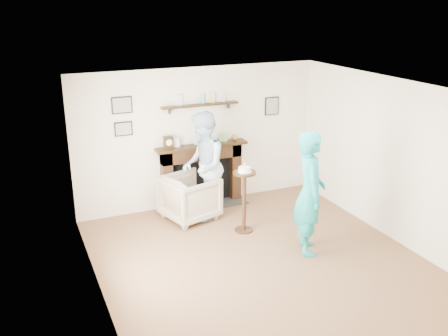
{
  "coord_description": "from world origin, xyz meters",
  "views": [
    {
      "loc": [
        -3.04,
        -5.56,
        3.62
      ],
      "look_at": [
        -0.22,
        0.9,
        1.2
      ],
      "focal_mm": 40.0,
      "sensor_mm": 36.0,
      "label": 1
    }
  ],
  "objects_px": {
    "woman": "(306,250)",
    "man": "(204,217)",
    "pedestal_table": "(244,190)",
    "armchair": "(190,218)"
  },
  "relations": [
    {
      "from": "woman",
      "to": "man",
      "type": "bearing_deg",
      "value": 51.8
    },
    {
      "from": "man",
      "to": "woman",
      "type": "bearing_deg",
      "value": 52.54
    },
    {
      "from": "man",
      "to": "woman",
      "type": "xyz_separation_m",
      "value": [
        0.99,
        -1.74,
        0.0
      ]
    },
    {
      "from": "pedestal_table",
      "to": "man",
      "type": "bearing_deg",
      "value": 118.12
    },
    {
      "from": "man",
      "to": "pedestal_table",
      "type": "distance_m",
      "value": 1.12
    },
    {
      "from": "woman",
      "to": "pedestal_table",
      "type": "relative_size",
      "value": 1.59
    },
    {
      "from": "armchair",
      "to": "pedestal_table",
      "type": "relative_size",
      "value": 0.72
    },
    {
      "from": "armchair",
      "to": "woman",
      "type": "xyz_separation_m",
      "value": [
        1.21,
        -1.79,
        0.0
      ]
    },
    {
      "from": "armchair",
      "to": "pedestal_table",
      "type": "height_order",
      "value": "pedestal_table"
    },
    {
      "from": "woman",
      "to": "armchair",
      "type": "bearing_deg",
      "value": 56.37
    }
  ]
}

